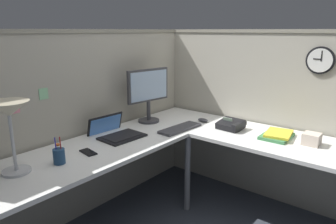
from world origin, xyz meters
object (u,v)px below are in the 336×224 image
Objects in this scene: keyboard at (180,128)px; tissue_box at (312,139)px; cell_phone at (88,152)px; book_stack at (277,135)px; wall_clock at (320,60)px; laptop at (115,132)px; computer_mouse at (203,120)px; office_phone at (231,125)px; monitor at (148,91)px; pen_cup at (59,156)px; desk_lamp_dome at (9,115)px.

tissue_box is at bearing -68.48° from keyboard.
book_stack is at bearing -29.60° from cell_phone.
tissue_box is at bearing -90.10° from book_stack.
keyboard is at bearing 124.78° from wall_clock.
book_stack is (0.79, -1.07, -0.00)m from laptop.
computer_mouse is 0.97m from tissue_box.
office_phone is at bearing -16.18° from cell_phone.
monitor is 1.13m from pen_cup.
pen_cup is 1.46m from office_phone.
tissue_box is at bearing -165.66° from wall_clock.
monitor is 1.47m from wall_clock.
book_stack is at bearing -62.72° from keyboard.
desk_lamp_dome reaches higher than cell_phone.
monitor reaches higher than book_stack.
monitor reaches higher than pen_cup.
wall_clock is (0.35, -0.58, 0.57)m from office_phone.
monitor reaches higher than cell_phone.
book_stack is at bearing -33.26° from pen_cup.
laptop is 2.76× the size of cell_phone.
desk_lamp_dome is 0.40m from pen_cup.
tissue_box is (1.64, -1.26, -0.32)m from desk_lamp_dome.
desk_lamp_dome is 3.71× the size of tissue_box.
cell_phone is at bearing 171.24° from keyboard.
cell_phone is at bearing -9.94° from desk_lamp_dome.
monitor is 1.19m from book_stack.
wall_clock reaches higher than monitor.
keyboard is 1.98× the size of office_phone.
desk_lamp_dome is 1.74m from office_phone.
office_phone is (-0.04, -0.32, 0.02)m from computer_mouse.
laptop is at bearing 29.75° from cell_phone.
desk_lamp_dome reaches higher than computer_mouse.
laptop is 3.82× the size of computer_mouse.
desk_lamp_dome is at bearing 178.71° from cell_phone.
tissue_box is (0.33, -1.00, 0.03)m from keyboard.
computer_mouse is at bearing -1.38° from cell_phone.
monitor is at bearing 10.47° from pen_cup.
monitor is at bearing 111.30° from office_phone.
pen_cup reaches higher than cell_phone.
keyboard is at bearing -11.41° from desk_lamp_dome.
book_stack is 0.69m from wall_clock.
keyboard is (0.46, -0.33, -0.01)m from laptop.
office_phone is (1.36, -0.52, -0.02)m from pen_cup.
computer_mouse is at bearing 83.18° from office_phone.
pen_cup is at bearing -19.71° from desk_lamp_dome.
tissue_box is 0.65m from wall_clock.
book_stack is 2.51× the size of tissue_box.
cell_phone is at bearing 169.98° from computer_mouse.
office_phone is at bearing 95.09° from book_stack.
desk_lamp_dome is at bearing 142.37° from tissue_box.
office_phone is at bearing 121.05° from wall_clock.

